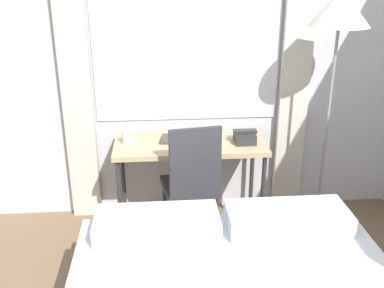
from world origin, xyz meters
The scene contains 7 objects.
wall_back_with_window centered at (0.01, 3.09, 1.35)m, with size 4.84×0.13×2.70m.
desk centered at (0.07, 2.76, 0.68)m, with size 1.20×0.50×0.75m.
desk_chair centered at (0.07, 2.50, 0.56)m, with size 0.46×0.46×1.00m.
standing_lamp centered at (1.12, 2.64, 1.66)m, with size 0.43×0.43×1.91m.
telephone centered at (0.51, 2.74, 0.79)m, with size 0.18×0.18×0.10m.
book centered at (-0.02, 2.82, 0.76)m, with size 0.29×0.22×0.02m.
mug centered at (-0.42, 2.79, 0.80)m, with size 0.08×0.08×0.10m.
Camera 1 is at (-0.18, -0.52, 2.06)m, focal length 42.00 mm.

